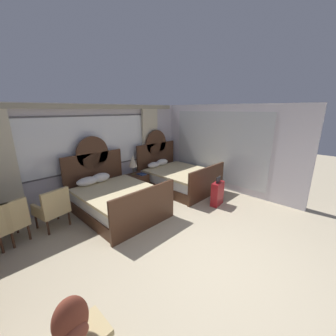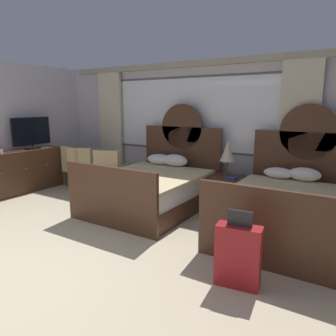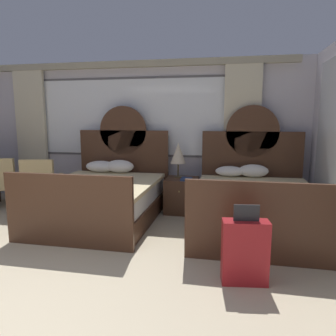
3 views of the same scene
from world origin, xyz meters
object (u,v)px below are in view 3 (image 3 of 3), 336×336
at_px(bed_near_mirror, 254,205).
at_px(nightstand_between_beds, 182,195).
at_px(table_lamp_on_nightstand, 178,153).
at_px(armchair_by_window_centre, 3,180).
at_px(book_on_nightstand, 186,179).
at_px(armchair_by_window_left, 41,182).
at_px(bed_near_window, 103,196).
at_px(suitcase_on_floor, 245,252).

distance_m(bed_near_mirror, nightstand_between_beds, 1.35).
relative_size(table_lamp_on_nightstand, armchair_by_window_centre, 0.67).
height_order(bed_near_mirror, book_on_nightstand, bed_near_mirror).
xyz_separation_m(armchair_by_window_left, armchair_by_window_centre, (-0.79, 0.00, 0.00)).
distance_m(bed_near_window, book_on_nightstand, 1.41).
bearing_deg(table_lamp_on_nightstand, bed_near_mirror, -30.29).
distance_m(armchair_by_window_centre, suitcase_on_floor, 4.74).
height_order(nightstand_between_beds, suitcase_on_floor, suitcase_on_floor).
relative_size(bed_near_mirror, suitcase_on_floor, 2.75).
bearing_deg(book_on_nightstand, armchair_by_window_left, -176.16).
xyz_separation_m(bed_near_window, armchair_by_window_centre, (-2.13, 0.36, 0.11)).
bearing_deg(table_lamp_on_nightstand, bed_near_window, -146.78).
distance_m(bed_near_mirror, armchair_by_window_left, 3.72).
relative_size(book_on_nightstand, armchair_by_window_centre, 0.28).
height_order(table_lamp_on_nightstand, armchair_by_window_centre, table_lamp_on_nightstand).
relative_size(bed_near_window, suitcase_on_floor, 2.75).
bearing_deg(bed_near_mirror, armchair_by_window_centre, 175.31).
xyz_separation_m(armchair_by_window_left, suitcase_on_floor, (3.51, -1.98, -0.16)).
bearing_deg(armchair_by_window_left, table_lamp_on_nightstand, 8.46).
bearing_deg(armchair_by_window_left, book_on_nightstand, 3.84).
distance_m(nightstand_between_beds, book_on_nightstand, 0.35).
height_order(table_lamp_on_nightstand, suitcase_on_floor, table_lamp_on_nightstand).
bearing_deg(bed_near_window, suitcase_on_floor, -36.67).
bearing_deg(table_lamp_on_nightstand, armchair_by_window_centre, -173.60).
bearing_deg(armchair_by_window_left, bed_near_mirror, -5.67).
distance_m(nightstand_between_beds, armchair_by_window_left, 2.55).
relative_size(nightstand_between_beds, armchair_by_window_left, 0.65).
bearing_deg(bed_near_mirror, table_lamp_on_nightstand, 149.71).
height_order(nightstand_between_beds, armchair_by_window_left, armchair_by_window_left).
relative_size(bed_near_mirror, armchair_by_window_left, 2.41).
bearing_deg(armchair_by_window_centre, table_lamp_on_nightstand, 6.40).
distance_m(nightstand_between_beds, table_lamp_on_nightstand, 0.73).
relative_size(bed_near_mirror, armchair_by_window_centre, 2.41).
bearing_deg(book_on_nightstand, nightstand_between_beds, 131.18).
height_order(table_lamp_on_nightstand, book_on_nightstand, table_lamp_on_nightstand).
xyz_separation_m(bed_near_window, nightstand_between_beds, (1.18, 0.65, -0.08)).
bearing_deg(table_lamp_on_nightstand, book_on_nightstand, -47.41).
xyz_separation_m(bed_near_window, bed_near_mirror, (2.36, -0.01, -0.00)).
xyz_separation_m(nightstand_between_beds, armchair_by_window_left, (-2.53, -0.29, 0.19)).
distance_m(nightstand_between_beds, armchair_by_window_centre, 3.33).
xyz_separation_m(bed_near_mirror, book_on_nightstand, (-1.08, 0.54, 0.24)).
xyz_separation_m(bed_near_mirror, nightstand_between_beds, (-1.18, 0.65, -0.08)).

